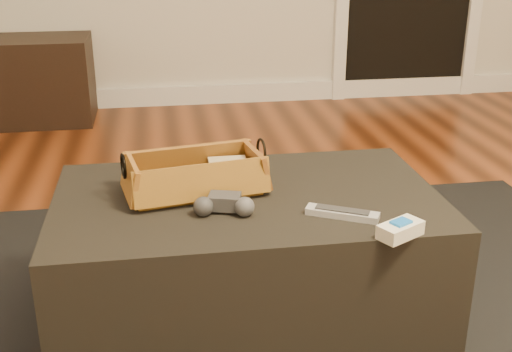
{
  "coord_description": "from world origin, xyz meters",
  "views": [
    {
      "loc": [
        -0.33,
        -1.3,
        1.09
      ],
      "look_at": [
        -0.1,
        0.2,
        0.49
      ],
      "focal_mm": 45.0,
      "sensor_mm": 36.0,
      "label": 1
    }
  ],
  "objects": [
    {
      "name": "wicker_basket",
      "position": [
        -0.25,
        0.26,
        0.48
      ],
      "size": [
        0.39,
        0.25,
        0.13
      ],
      "color": "#A87225",
      "rests_on": "ottoman"
    },
    {
      "name": "ottoman",
      "position": [
        -0.12,
        0.22,
        0.22
      ],
      "size": [
        1.0,
        0.6,
        0.42
      ],
      "primitive_type": "cube",
      "color": "black",
      "rests_on": "area_rug"
    },
    {
      "name": "area_rug",
      "position": [
        -0.12,
        0.17,
        0.01
      ],
      "size": [
        2.6,
        2.0,
        0.01
      ],
      "primitive_type": "cube",
      "color": "black",
      "rests_on": "floor"
    },
    {
      "name": "baseboard",
      "position": [
        0.0,
        2.73,
        0.06
      ],
      "size": [
        5.0,
        0.04,
        0.12
      ],
      "primitive_type": "cube",
      "color": "white",
      "rests_on": "floor"
    },
    {
      "name": "cloth_bundle",
      "position": [
        -0.16,
        0.3,
        0.47
      ],
      "size": [
        0.1,
        0.07,
        0.06
      ],
      "primitive_type": "cube",
      "rotation": [
        0.0,
        0.0,
        0.0
      ],
      "color": "#C8B38B",
      "rests_on": "wicker_basket"
    },
    {
      "name": "cream_gadget",
      "position": [
        0.19,
        -0.07,
        0.45
      ],
      "size": [
        0.12,
        0.1,
        0.04
      ],
      "color": "white",
      "rests_on": "ottoman"
    },
    {
      "name": "tv_remote",
      "position": [
        -0.26,
        0.24,
        0.46
      ],
      "size": [
        0.2,
        0.1,
        0.02
      ],
      "primitive_type": "cube",
      "rotation": [
        0.0,
        0.0,
        0.28
      ],
      "color": "black",
      "rests_on": "wicker_basket"
    },
    {
      "name": "game_controller",
      "position": [
        -0.19,
        0.11,
        0.46
      ],
      "size": [
        0.15,
        0.1,
        0.05
      ],
      "color": "#323234",
      "rests_on": "ottoman"
    },
    {
      "name": "silver_remote",
      "position": [
        0.09,
        0.05,
        0.44
      ],
      "size": [
        0.17,
        0.12,
        0.02
      ],
      "color": "silver",
      "rests_on": "ottoman"
    }
  ]
}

